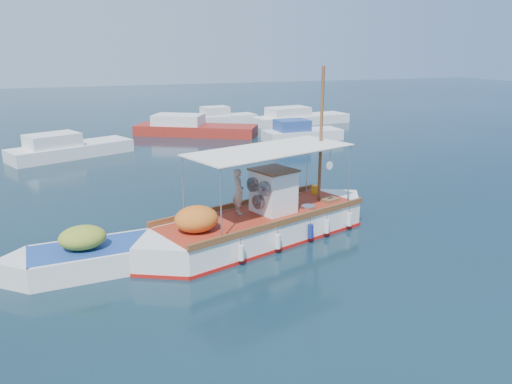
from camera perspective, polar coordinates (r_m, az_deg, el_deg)
name	(u,v)px	position (r m, az deg, el deg)	size (l,w,h in m)	color
ground	(270,241)	(18.16, 1.56, -5.59)	(160.00, 160.00, 0.00)	black
fishing_caique	(261,225)	(18.15, 0.58, -3.74)	(9.77, 5.05, 6.29)	white
dinghy	(111,256)	(16.63, -16.21, -7.06)	(6.95, 2.32, 1.70)	white
bg_boat_nw	(68,150)	(33.99, -20.72, 4.56)	(7.92, 5.24, 1.80)	silver
bg_boat_n	(192,129)	(40.39, -7.29, 7.18)	(9.69, 7.19, 1.80)	maroon
bg_boat_ne	(300,134)	(37.73, 5.07, 6.61)	(5.91, 2.36, 1.80)	silver
bg_boat_e	(298,119)	(45.95, 4.83, 8.33)	(9.41, 3.85, 1.80)	silver
bg_boat_far_n	(222,118)	(46.14, -3.88, 8.39)	(6.05, 2.61, 1.80)	silver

